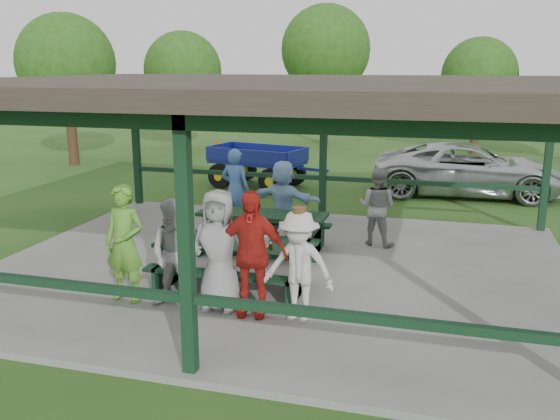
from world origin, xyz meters
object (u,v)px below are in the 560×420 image
(spectator_lblue, at_px, (283,201))
(pickup_truck, at_px, (469,170))
(farm_trailer, at_px, (257,165))
(contestant_red, at_px, (251,254))
(contestant_white_fedora, at_px, (299,266))
(contestant_green, at_px, (125,244))
(contestant_grey_left, at_px, (176,254))
(picnic_table_near, at_px, (234,260))
(contestant_grey_mid, at_px, (219,250))
(spectator_blue, at_px, (235,189))
(picnic_table_far, at_px, (262,227))
(spectator_grey, at_px, (377,207))

(spectator_lblue, height_order, pickup_truck, spectator_lblue)
(pickup_truck, bearing_deg, farm_trailer, 92.37)
(contestant_red, height_order, contestant_white_fedora, contestant_red)
(contestant_green, xyz_separation_m, contestant_grey_left, (0.85, -0.05, -0.08))
(picnic_table_near, height_order, contestant_grey_mid, contestant_grey_mid)
(spectator_blue, bearing_deg, picnic_table_far, 133.49)
(contestant_green, relative_size, contestant_white_fedora, 1.10)
(farm_trailer, bearing_deg, picnic_table_near, -61.65)
(contestant_red, bearing_deg, contestant_grey_mid, 167.17)
(contestant_grey_mid, relative_size, pickup_truck, 0.34)
(picnic_table_near, height_order, pickup_truck, pickup_truck)
(contestant_red, height_order, spectator_blue, contestant_red)
(contestant_green, height_order, pickup_truck, contestant_green)
(picnic_table_near, distance_m, spectator_lblue, 2.80)
(farm_trailer, bearing_deg, contestant_grey_left, -66.33)
(contestant_green, xyz_separation_m, pickup_truck, (5.20, 9.64, -0.27))
(contestant_white_fedora, relative_size, spectator_blue, 0.92)
(contestant_red, distance_m, pickup_truck, 10.17)
(spectator_grey, bearing_deg, contestant_grey_left, 72.67)
(spectator_grey, relative_size, farm_trailer, 0.41)
(contestant_grey_left, relative_size, contestant_grey_mid, 0.92)
(contestant_grey_left, height_order, spectator_grey, contestant_grey_left)
(contestant_green, bearing_deg, spectator_blue, 92.16)
(contestant_white_fedora, relative_size, spectator_lblue, 0.99)
(spectator_blue, bearing_deg, contestant_white_fedora, 126.36)
(contestant_green, bearing_deg, pickup_truck, 66.82)
(contestant_white_fedora, distance_m, spectator_grey, 3.93)
(contestant_green, xyz_separation_m, spectator_blue, (0.22, 4.23, -0.01))
(contestant_white_fedora, height_order, spectator_blue, spectator_blue)
(contestant_red, bearing_deg, farm_trailer, 103.33)
(contestant_grey_left, relative_size, contestant_red, 0.90)
(contestant_grey_mid, relative_size, spectator_lblue, 1.08)
(contestant_grey_mid, bearing_deg, picnic_table_near, 92.49)
(pickup_truck, bearing_deg, spectator_blue, 135.22)
(picnic_table_near, distance_m, contestant_red, 1.13)
(picnic_table_near, xyz_separation_m, contestant_grey_left, (-0.54, -0.93, 0.34))
(spectator_grey, bearing_deg, contestant_grey_mid, 78.76)
(contestant_grey_mid, height_order, spectator_lblue, contestant_grey_mid)
(picnic_table_far, bearing_deg, contestant_grey_left, -97.57)
(pickup_truck, bearing_deg, contestant_red, 159.29)
(contestant_green, xyz_separation_m, contestant_red, (1.96, 0.00, 0.02))
(spectator_grey, xyz_separation_m, pickup_truck, (1.91, 5.77, -0.15))
(contestant_white_fedora, relative_size, pickup_truck, 0.31)
(contestant_white_fedora, height_order, spectator_grey, contestant_white_fedora)
(spectator_grey, bearing_deg, farm_trailer, -37.47)
(contestant_red, xyz_separation_m, spectator_lblue, (-0.52, 3.66, -0.08))
(contestant_red, distance_m, farm_trailer, 9.59)
(picnic_table_near, bearing_deg, contestant_grey_mid, -85.02)
(spectator_blue, distance_m, spectator_grey, 3.09)
(picnic_table_near, bearing_deg, farm_trailer, 105.18)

